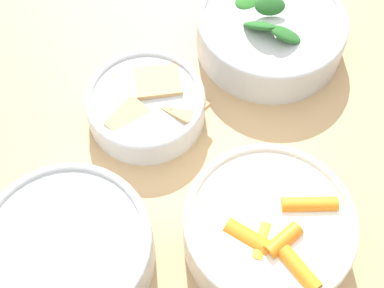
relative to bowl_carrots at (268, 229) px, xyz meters
name	(u,v)px	position (x,y,z in m)	size (l,w,h in m)	color
dining_table	(163,216)	(0.10, -0.10, -0.15)	(1.11, 0.84, 0.73)	tan
bowl_carrots	(268,229)	(0.00, 0.00, 0.00)	(0.18, 0.18, 0.07)	silver
bowl_greens	(271,30)	(-0.08, -0.28, 0.00)	(0.20, 0.20, 0.08)	silver
bowl_beans_hotdog	(69,251)	(0.21, -0.02, -0.01)	(0.18, 0.18, 0.06)	silver
bowl_cookies	(147,104)	(0.10, -0.19, -0.01)	(0.15, 0.15, 0.05)	silver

